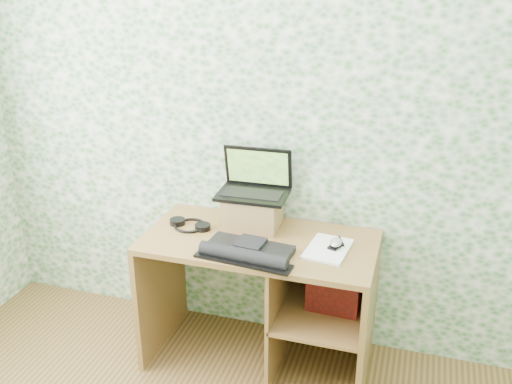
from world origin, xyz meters
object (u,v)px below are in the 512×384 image
(keyboard, at_px, (247,251))
(notepad, at_px, (328,249))
(riser, at_px, (253,211))
(laptop, at_px, (255,183))
(desk, at_px, (275,284))

(keyboard, height_order, notepad, keyboard)
(riser, bearing_deg, laptop, 90.00)
(riser, relative_size, laptop, 0.77)
(keyboard, bearing_deg, riser, 107.88)
(laptop, distance_m, notepad, 0.53)
(desk, xyz_separation_m, laptop, (-0.16, 0.16, 0.50))
(keyboard, relative_size, notepad, 1.76)
(desk, height_order, riser, riser)
(riser, distance_m, laptop, 0.15)
(desk, xyz_separation_m, keyboard, (-0.09, -0.21, 0.29))
(riser, relative_size, keyboard, 0.59)
(laptop, relative_size, notepad, 1.35)
(desk, xyz_separation_m, riser, (-0.16, 0.12, 0.36))
(laptop, distance_m, keyboard, 0.43)
(laptop, bearing_deg, keyboard, -80.66)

